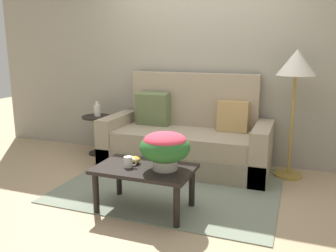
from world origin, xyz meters
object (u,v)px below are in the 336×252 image
at_px(couch, 186,140).
at_px(side_table, 97,128).
at_px(coffee_table, 145,174).
at_px(floor_lamp, 296,70).
at_px(table_vase, 97,110).
at_px(snack_bowl, 133,160).
at_px(coffee_mug, 129,162).
at_px(potted_plant, 165,147).

xyz_separation_m(couch, side_table, (-1.34, 0.07, 0.03)).
distance_m(coffee_table, floor_lamp, 2.06).
bearing_deg(table_vase, side_table, -176.08).
xyz_separation_m(side_table, floor_lamp, (2.57, 0.01, 0.86)).
relative_size(floor_lamp, table_vase, 7.13).
bearing_deg(snack_bowl, coffee_mug, -87.65).
distance_m(couch, table_vase, 1.36).
relative_size(coffee_mug, snack_bowl, 0.94).
relative_size(coffee_table, table_vase, 4.34).
distance_m(coffee_table, side_table, 1.94).
distance_m(side_table, floor_lamp, 2.71).
height_order(snack_bowl, table_vase, table_vase).
distance_m(floor_lamp, coffee_mug, 2.13).
bearing_deg(snack_bowl, potted_plant, -8.10).
relative_size(coffee_mug, table_vase, 0.61).
relative_size(snack_bowl, table_vase, 0.65).
bearing_deg(side_table, coffee_table, -45.67).
relative_size(coffee_table, floor_lamp, 0.61).
height_order(floor_lamp, potted_plant, floor_lamp).
relative_size(couch, table_vase, 9.96).
bearing_deg(table_vase, potted_plant, -41.85).
relative_size(couch, snack_bowl, 15.32).
relative_size(floor_lamp, potted_plant, 3.25).
height_order(side_table, snack_bowl, side_table).
distance_m(floor_lamp, potted_plant, 1.83).
xyz_separation_m(coffee_mug, snack_bowl, (-0.00, 0.11, -0.01)).
height_order(couch, coffee_table, couch).
xyz_separation_m(potted_plant, table_vase, (-1.54, 1.38, 0.00)).
bearing_deg(snack_bowl, couch, 84.25).
height_order(couch, floor_lamp, floor_lamp).
relative_size(side_table, table_vase, 2.68).
bearing_deg(table_vase, snack_bowl, -47.93).
relative_size(coffee_table, potted_plant, 1.98).
bearing_deg(side_table, snack_bowl, -47.62).
bearing_deg(potted_plant, couch, 99.19).
distance_m(couch, coffee_table, 1.31).
height_order(floor_lamp, table_vase, floor_lamp).
bearing_deg(side_table, coffee_mug, -49.69).
bearing_deg(floor_lamp, snack_bowl, -135.50).
height_order(floor_lamp, coffee_mug, floor_lamp).
bearing_deg(potted_plant, coffee_mug, -170.26).
distance_m(side_table, table_vase, 0.25).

